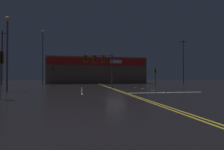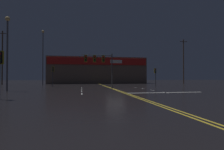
# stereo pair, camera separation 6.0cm
# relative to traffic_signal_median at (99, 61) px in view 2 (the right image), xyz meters

# --- Properties ---
(ground_plane) EXTENTS (200.00, 200.00, 0.00)m
(ground_plane) POSITION_rel_traffic_signal_median_xyz_m (2.03, -2.32, -4.00)
(ground_plane) COLOR black
(road_markings) EXTENTS (13.18, 60.00, 0.01)m
(road_markings) POSITION_rel_traffic_signal_median_xyz_m (2.82, -3.28, -4.00)
(road_markings) COLOR gold
(road_markings) RESTS_ON ground
(traffic_signal_median) EXTENTS (4.53, 0.36, 5.13)m
(traffic_signal_median) POSITION_rel_traffic_signal_median_xyz_m (0.00, 0.00, 0.00)
(traffic_signal_median) COLOR #38383D
(traffic_signal_median) RESTS_ON ground
(traffic_signal_corner_northwest) EXTENTS (0.42, 0.36, 3.63)m
(traffic_signal_corner_northwest) POSITION_rel_traffic_signal_median_xyz_m (-7.44, 7.06, -1.33)
(traffic_signal_corner_northwest) COLOR #38383D
(traffic_signal_corner_northwest) RESTS_ON ground
(traffic_signal_corner_southwest) EXTENTS (0.42, 0.36, 3.58)m
(traffic_signal_corner_southwest) POSITION_rel_traffic_signal_median_xyz_m (-8.31, -11.18, -1.38)
(traffic_signal_corner_southwest) COLOR #38383D
(traffic_signal_corner_southwest) RESTS_ON ground
(traffic_signal_corner_northeast) EXTENTS (0.42, 0.36, 3.48)m
(traffic_signal_corner_northeast) POSITION_rel_traffic_signal_median_xyz_m (11.89, 7.16, -1.45)
(traffic_signal_corner_northeast) COLOR #38383D
(traffic_signal_corner_northeast) RESTS_ON ground
(streetlight_near_left) EXTENTS (0.56, 0.56, 12.25)m
(streetlight_near_left) POSITION_rel_traffic_signal_median_xyz_m (-10.98, 15.91, 3.54)
(streetlight_near_left) COLOR #59595E
(streetlight_near_left) RESTS_ON ground
(streetlight_near_right) EXTENTS (0.56, 0.56, 9.00)m
(streetlight_near_right) POSITION_rel_traffic_signal_median_xyz_m (-11.26, -2.34, 1.78)
(streetlight_near_right) COLOR #59595E
(streetlight_near_right) RESTS_ON ground
(building_backdrop) EXTENTS (26.69, 10.23, 7.21)m
(building_backdrop) POSITION_rel_traffic_signal_median_xyz_m (2.03, 25.77, -0.39)
(building_backdrop) COLOR brown
(building_backdrop) RESTS_ON ground
(utility_pole_row) EXTENTS (48.10, 0.26, 12.49)m
(utility_pole_row) POSITION_rel_traffic_signal_median_xyz_m (2.19, 18.91, 2.38)
(utility_pole_row) COLOR #4C3828
(utility_pole_row) RESTS_ON ground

